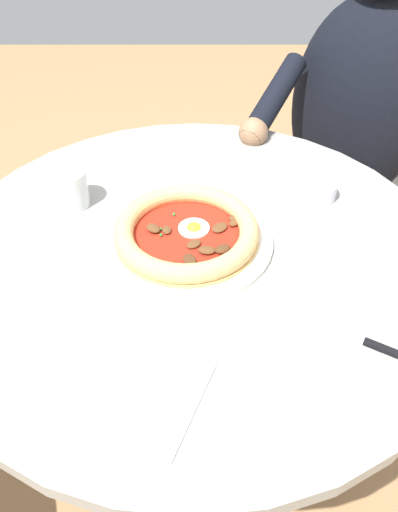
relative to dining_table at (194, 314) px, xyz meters
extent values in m
cube|color=#9E754C|center=(0.00, 0.00, -0.58)|extent=(6.00, 6.00, 0.02)
cylinder|color=#999993|center=(0.00, 0.00, 0.17)|extent=(0.95, 0.95, 0.03)
cylinder|color=gray|center=(0.00, 0.00, -0.20)|extent=(0.10, 0.10, 0.70)
cylinder|color=gray|center=(0.00, 0.00, -0.56)|extent=(0.50, 0.50, 0.02)
cylinder|color=white|center=(0.02, 0.01, 0.18)|extent=(0.32, 0.32, 0.01)
cylinder|color=#E0B26B|center=(0.02, 0.01, 0.19)|extent=(0.27, 0.27, 0.01)
torus|color=#E0B26B|center=(0.02, 0.01, 0.21)|extent=(0.27, 0.27, 0.04)
cylinder|color=#A82314|center=(0.02, 0.01, 0.20)|extent=(0.24, 0.24, 0.00)
cylinder|color=white|center=(0.03, 0.00, 0.20)|extent=(0.06, 0.06, 0.00)
ellipsoid|color=yellow|center=(0.03, 0.00, 0.20)|extent=(0.03, 0.03, 0.02)
ellipsoid|color=brown|center=(0.03, 0.07, 0.20)|extent=(0.04, 0.04, 0.01)
ellipsoid|color=brown|center=(0.06, -0.07, 0.20)|extent=(0.02, 0.02, 0.01)
ellipsoid|color=brown|center=(-0.01, 0.00, 0.20)|extent=(0.03, 0.03, 0.01)
ellipsoid|color=#4C2D19|center=(-0.03, -0.05, 0.20)|extent=(0.03, 0.04, 0.01)
ellipsoid|color=brown|center=(0.03, 0.05, 0.20)|extent=(0.03, 0.02, 0.01)
ellipsoid|color=#4C2D19|center=(-0.05, 0.01, 0.20)|extent=(0.04, 0.03, 0.01)
ellipsoid|color=brown|center=(0.05, -0.08, 0.20)|extent=(0.03, 0.03, 0.01)
ellipsoid|color=brown|center=(-0.03, -0.02, 0.20)|extent=(0.03, 0.03, 0.01)
ellipsoid|color=brown|center=(0.03, -0.05, 0.20)|extent=(0.04, 0.04, 0.01)
ellipsoid|color=#2D6B28|center=(0.08, 0.04, 0.20)|extent=(0.01, 0.01, 0.00)
ellipsoid|color=#2D6B28|center=(0.01, 0.06, 0.20)|extent=(0.01, 0.01, 0.00)
ellipsoid|color=#2D6B28|center=(0.03, 0.06, 0.20)|extent=(0.01, 0.01, 0.00)
cylinder|color=silver|center=(0.14, 0.25, 0.22)|extent=(0.07, 0.07, 0.08)
cylinder|color=silver|center=(0.14, 0.25, 0.19)|extent=(0.06, 0.06, 0.02)
cube|color=silver|center=(-0.18, -0.20, 0.18)|extent=(0.08, 0.13, 0.00)
cube|color=black|center=(-0.24, -0.29, 0.18)|extent=(0.05, 0.07, 0.01)
cylinder|color=white|center=(0.16, -0.25, 0.20)|extent=(0.07, 0.07, 0.04)
cylinder|color=olive|center=(0.16, -0.25, 0.21)|extent=(0.06, 0.06, 0.01)
cube|color=#BCBCC1|center=(-0.33, 0.00, 0.18)|extent=(0.16, 0.07, 0.00)
cube|color=#282833|center=(0.57, -0.42, -0.34)|extent=(0.43, 0.44, 0.45)
ellipsoid|color=black|center=(0.57, -0.42, 0.17)|extent=(0.39, 0.42, 0.58)
cylinder|color=black|center=(0.48, -0.19, 0.24)|extent=(0.25, 0.18, 0.15)
sphere|color=#936B4C|center=(0.39, -0.14, 0.20)|extent=(0.07, 0.07, 0.07)
cube|color=beige|center=(0.61, -0.45, -0.13)|extent=(0.53, 0.53, 0.02)
cube|color=beige|center=(0.75, -0.56, 0.08)|extent=(0.22, 0.29, 0.38)
cylinder|color=#B7B2A8|center=(0.57, -0.21, -0.35)|extent=(0.02, 0.02, 0.44)
cylinder|color=#B7B2A8|center=(0.37, -0.49, -0.35)|extent=(0.02, 0.02, 0.44)
cylinder|color=#B7B2A8|center=(0.85, -0.42, -0.35)|extent=(0.02, 0.02, 0.44)
camera|label=1|loc=(-0.73, -0.01, 0.83)|focal=37.39mm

